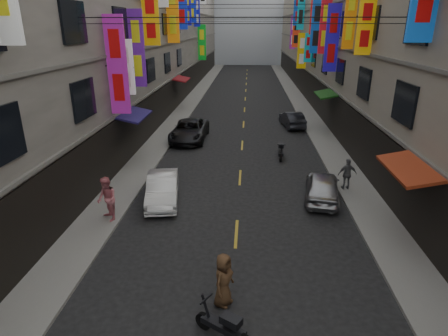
# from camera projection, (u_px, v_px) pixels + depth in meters

# --- Properties ---
(sidewalk_left) EXTENTS (2.00, 90.00, 0.12)m
(sidewalk_left) POSITION_uv_depth(u_px,v_px,m) (185.00, 108.00, 37.85)
(sidewalk_left) COLOR slate
(sidewalk_left) RESTS_ON ground
(sidewalk_right) EXTENTS (2.00, 90.00, 0.12)m
(sidewalk_right) POSITION_uv_depth(u_px,v_px,m) (305.00, 110.00, 37.12)
(sidewalk_right) COLOR slate
(sidewalk_right) RESTS_ON ground
(building_row_left) EXTENTS (10.14, 90.00, 19.00)m
(building_row_left) POSITION_uv_depth(u_px,v_px,m) (118.00, 7.00, 34.87)
(building_row_left) COLOR gray
(building_row_left) RESTS_ON ground
(building_row_right) EXTENTS (10.14, 90.00, 19.00)m
(building_row_right) POSITION_uv_depth(u_px,v_px,m) (381.00, 7.00, 33.41)
(building_row_right) COLOR gray
(building_row_right) RESTS_ON ground
(haze_block) EXTENTS (18.00, 8.00, 22.00)m
(haze_block) POSITION_uv_depth(u_px,v_px,m) (249.00, 10.00, 80.24)
(haze_block) COLOR silver
(haze_block) RESTS_ON ground
(shop_signage) EXTENTS (14.00, 55.00, 12.15)m
(shop_signage) POSITION_uv_depth(u_px,v_px,m) (245.00, 8.00, 27.67)
(shop_signage) COLOR #0E37A9
(shop_signage) RESTS_ON ground
(street_awnings) EXTENTS (13.99, 35.20, 0.41)m
(street_awnings) POSITION_uv_depth(u_px,v_px,m) (220.00, 116.00, 21.59)
(street_awnings) COLOR #144D22
(street_awnings) RESTS_ON ground
(overhead_cables) EXTENTS (14.00, 38.04, 1.24)m
(overhead_cables) POSITION_uv_depth(u_px,v_px,m) (245.00, 10.00, 23.19)
(overhead_cables) COLOR black
(overhead_cables) RESTS_ON ground
(lane_markings) EXTENTS (0.12, 80.20, 0.01)m
(lane_markings) POSITION_uv_depth(u_px,v_px,m) (244.00, 116.00, 34.71)
(lane_markings) COLOR gold
(lane_markings) RESTS_ON ground
(scooter_crossing) EXTENTS (1.60, 1.04, 1.14)m
(scooter_crossing) POSITION_uv_depth(u_px,v_px,m) (224.00, 326.00, 9.86)
(scooter_crossing) COLOR black
(scooter_crossing) RESTS_ON ground
(scooter_far_right) EXTENTS (0.50, 1.80, 1.14)m
(scooter_far_right) POSITION_uv_depth(u_px,v_px,m) (281.00, 151.00, 23.63)
(scooter_far_right) COLOR black
(scooter_far_right) RESTS_ON ground
(car_left_mid) EXTENTS (2.03, 4.17, 1.32)m
(car_left_mid) POSITION_uv_depth(u_px,v_px,m) (163.00, 189.00, 17.68)
(car_left_mid) COLOR white
(car_left_mid) RESTS_ON ground
(car_left_far) EXTENTS (2.48, 5.24, 1.45)m
(car_left_far) POSITION_uv_depth(u_px,v_px,m) (189.00, 130.00, 27.26)
(car_left_far) COLOR black
(car_left_far) RESTS_ON ground
(car_right_mid) EXTENTS (2.19, 4.11, 1.33)m
(car_right_mid) POSITION_uv_depth(u_px,v_px,m) (322.00, 186.00, 17.91)
(car_right_mid) COLOR #A7A6AB
(car_right_mid) RESTS_ON ground
(car_right_far) EXTENTS (1.96, 4.08, 1.29)m
(car_right_far) POSITION_uv_depth(u_px,v_px,m) (292.00, 119.00, 30.86)
(car_right_far) COLOR #26272D
(car_right_far) RESTS_ON ground
(pedestrian_lfar) EXTENTS (1.09, 1.13, 1.92)m
(pedestrian_lfar) POSITION_uv_depth(u_px,v_px,m) (107.00, 199.00, 15.62)
(pedestrian_lfar) COLOR #DC747F
(pedestrian_lfar) RESTS_ON sidewalk_left
(pedestrian_rfar) EXTENTS (0.99, 0.63, 1.59)m
(pedestrian_rfar) POSITION_uv_depth(u_px,v_px,m) (347.00, 174.00, 18.71)
(pedestrian_rfar) COLOR #5E5E61
(pedestrian_rfar) RESTS_ON sidewalk_right
(pedestrian_crossing) EXTENTS (0.87, 1.00, 1.71)m
(pedestrian_crossing) POSITION_uv_depth(u_px,v_px,m) (223.00, 280.00, 11.01)
(pedestrian_crossing) COLOR #4F351F
(pedestrian_crossing) RESTS_ON ground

